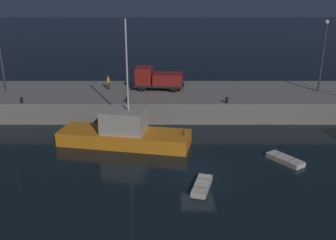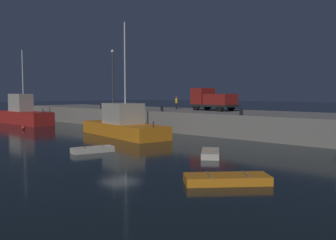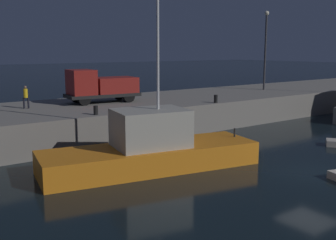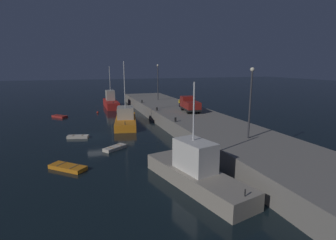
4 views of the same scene
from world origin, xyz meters
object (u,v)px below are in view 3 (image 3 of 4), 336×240
Objects in this scene: lamp_post_east at (266,44)px; bollard_central at (96,110)px; fishing_boat_blue at (151,149)px; dockworker at (26,96)px; bollard_east at (216,99)px; utility_truck at (100,86)px.

bollard_central is (-20.51, -4.32, -4.20)m from lamp_post_east.
fishing_boat_blue is 7.55× the size of dockworker.
dockworker is (-23.12, 0.93, -3.60)m from lamp_post_east.
bollard_east is at bearing 29.62° from fishing_boat_blue.
lamp_post_east is 12.31m from bollard_east.
dockworker is at bearing 177.89° from utility_truck.
fishing_boat_blue reaches higher than utility_truck.
fishing_boat_blue reaches higher than bollard_east.
bollard_central is (-2.89, -5.05, -0.97)m from utility_truck.
dockworker is 13.59m from bollard_east.
lamp_post_east is 13.60× the size of bollard_central.
dockworker is 2.76× the size of bollard_central.
bollard_east is at bearing -36.99° from utility_truck.
utility_truck is at bearing 76.28° from fishing_boat_blue.
bollard_central is (2.61, -5.26, -0.60)m from dockworker.
utility_truck is at bearing -2.11° from dockworker.
utility_truck reaches higher than dockworker.
fishing_boat_blue is at bearing -150.38° from bollard_east.
utility_truck is 5.90m from bollard_central.
lamp_post_east reaches higher than utility_truck.
dockworker is at bearing 116.40° from bollard_central.
bollard_east is at bearing -23.59° from dockworker.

